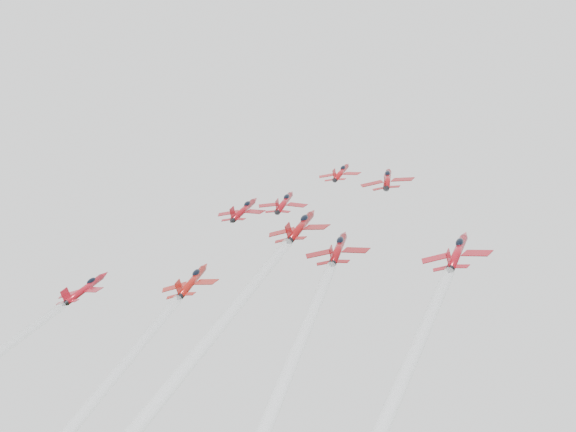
% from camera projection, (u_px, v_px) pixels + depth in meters
% --- Properties ---
extents(jet_lead, '(8.58, 10.43, 8.30)m').
position_uv_depth(jet_lead, '(341.00, 172.00, 141.93)').
color(jet_lead, '#AF1015').
extents(jet_row2_left, '(9.33, 11.35, 9.03)m').
position_uv_depth(jet_row2_left, '(244.00, 209.00, 132.56)').
color(jet_row2_left, maroon).
extents(jet_row2_center, '(9.16, 11.14, 8.87)m').
position_uv_depth(jet_row2_center, '(284.00, 202.00, 130.98)').
color(jet_row2_center, maroon).
extents(jet_row2_right, '(9.72, 11.82, 9.41)m').
position_uv_depth(jet_row2_right, '(388.00, 179.00, 130.03)').
color(jet_row2_right, maroon).
extents(jet_center, '(10.49, 90.61, 71.90)m').
position_uv_depth(jet_center, '(161.00, 415.00, 70.30)').
color(jet_center, maroon).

